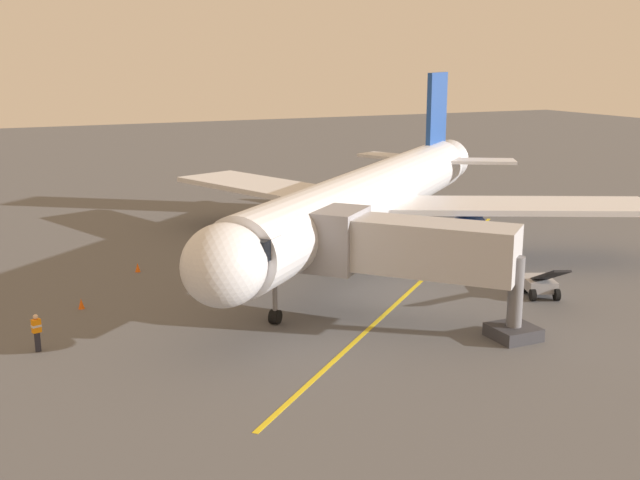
{
  "coord_description": "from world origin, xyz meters",
  "views": [
    {
      "loc": [
        23.21,
        44.86,
        12.63
      ],
      "look_at": [
        6.06,
        7.54,
        3.0
      ],
      "focal_mm": 43.76,
      "sensor_mm": 36.0,
      "label": 1
    }
  ],
  "objects_px": {
    "belt_loader_near_nose": "(540,283)",
    "safety_cone_nose_right": "(138,267)",
    "airplane": "(372,197)",
    "ground_crew_marshaller": "(37,332)",
    "jet_bridge": "(398,248)",
    "safety_cone_nose_left": "(81,304)"
  },
  "relations": [
    {
      "from": "belt_loader_near_nose",
      "to": "safety_cone_nose_right",
      "type": "relative_size",
      "value": 8.54
    },
    {
      "from": "jet_bridge",
      "to": "belt_loader_near_nose",
      "type": "relative_size",
      "value": 2.09
    },
    {
      "from": "airplane",
      "to": "jet_bridge",
      "type": "height_order",
      "value": "airplane"
    },
    {
      "from": "jet_bridge",
      "to": "safety_cone_nose_left",
      "type": "xyz_separation_m",
      "value": [
        13.7,
        -8.65,
        -3.49
      ]
    },
    {
      "from": "belt_loader_near_nose",
      "to": "safety_cone_nose_right",
      "type": "xyz_separation_m",
      "value": [
        18.81,
        -14.04,
        -0.44
      ]
    },
    {
      "from": "airplane",
      "to": "ground_crew_marshaller",
      "type": "relative_size",
      "value": 19.59
    },
    {
      "from": "belt_loader_near_nose",
      "to": "safety_cone_nose_right",
      "type": "bearing_deg",
      "value": -36.73
    },
    {
      "from": "airplane",
      "to": "jet_bridge",
      "type": "relative_size",
      "value": 3.42
    },
    {
      "from": "safety_cone_nose_left",
      "to": "safety_cone_nose_right",
      "type": "distance_m",
      "value": 7.22
    },
    {
      "from": "ground_crew_marshaller",
      "to": "safety_cone_nose_left",
      "type": "distance_m",
      "value": 6.02
    },
    {
      "from": "airplane",
      "to": "safety_cone_nose_left",
      "type": "bearing_deg",
      "value": 8.88
    },
    {
      "from": "safety_cone_nose_left",
      "to": "belt_loader_near_nose",
      "type": "bearing_deg",
      "value": 160.5
    },
    {
      "from": "ground_crew_marshaller",
      "to": "airplane",
      "type": "bearing_deg",
      "value": -158.58
    },
    {
      "from": "airplane",
      "to": "ground_crew_marshaller",
      "type": "bearing_deg",
      "value": 21.42
    },
    {
      "from": "jet_bridge",
      "to": "ground_crew_marshaller",
      "type": "distance_m",
      "value": 16.88
    },
    {
      "from": "jet_bridge",
      "to": "safety_cone_nose_right",
      "type": "bearing_deg",
      "value": -56.71
    },
    {
      "from": "airplane",
      "to": "safety_cone_nose_right",
      "type": "relative_size",
      "value": 60.9
    },
    {
      "from": "jet_bridge",
      "to": "safety_cone_nose_left",
      "type": "relative_size",
      "value": 17.82
    },
    {
      "from": "jet_bridge",
      "to": "safety_cone_nose_right",
      "type": "relative_size",
      "value": 17.82
    },
    {
      "from": "jet_bridge",
      "to": "ground_crew_marshaller",
      "type": "xyz_separation_m",
      "value": [
        16.31,
        -3.26,
        -2.88
      ]
    },
    {
      "from": "belt_loader_near_nose",
      "to": "safety_cone_nose_right",
      "type": "height_order",
      "value": "belt_loader_near_nose"
    },
    {
      "from": "safety_cone_nose_right",
      "to": "belt_loader_near_nose",
      "type": "bearing_deg",
      "value": 143.27
    }
  ]
}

